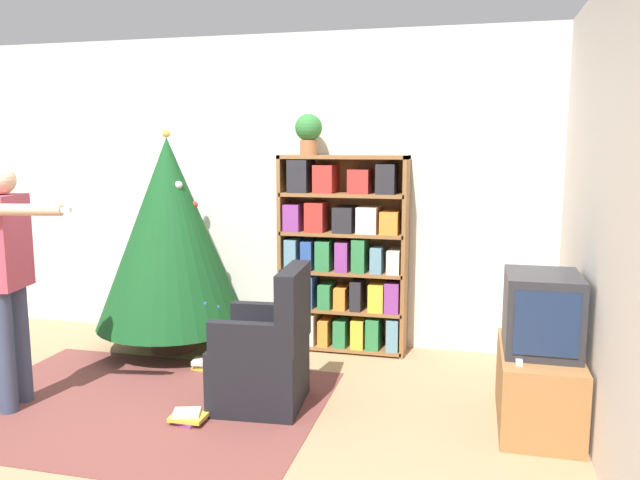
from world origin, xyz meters
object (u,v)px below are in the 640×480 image
standing_person (9,268)px  television (542,312)px  potted_plant (309,131)px  christmas_tree (170,233)px  armchair (266,357)px  bookshelf (343,256)px

standing_person → television: bearing=90.0°
potted_plant → christmas_tree: bearing=-161.8°
christmas_tree → standing_person: size_ratio=1.16×
armchair → bookshelf: bearing=164.3°
standing_person → potted_plant: bearing=128.1°
christmas_tree → standing_person: bearing=-108.6°
bookshelf → armchair: (-0.25, -1.24, -0.46)m
bookshelf → christmas_tree: size_ratio=0.89×
television → christmas_tree: (-2.80, 0.76, 0.28)m
television → standing_person: 3.30m
standing_person → christmas_tree: bearing=151.9°
bookshelf → television: 1.82m
christmas_tree → armchair: bearing=-38.6°
christmas_tree → standing_person: christmas_tree is taller
christmas_tree → armchair: (1.11, -0.89, -0.66)m
television → christmas_tree: size_ratio=0.29×
standing_person → potted_plant: size_ratio=4.74×
television → armchair: television is taller
television → standing_person: (-3.24, -0.54, 0.22)m
armchair → television: bearing=89.9°
potted_plant → armchair: bearing=-88.2°
television → potted_plant: 2.33m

